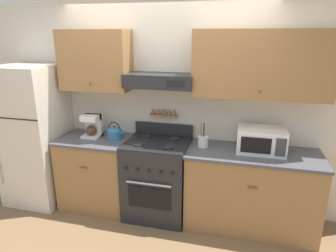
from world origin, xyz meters
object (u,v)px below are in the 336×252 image
(coffee_maker, at_px, (93,126))
(refrigerator, at_px, (35,135))
(stove_range, at_px, (157,178))
(utensil_crock, at_px, (203,141))
(microwave, at_px, (261,140))
(tea_kettle, at_px, (115,133))

(coffee_maker, bearing_deg, refrigerator, -172.12)
(coffee_maker, bearing_deg, stove_range, -5.19)
(stove_range, height_order, utensil_crock, utensil_crock)
(microwave, bearing_deg, stove_range, -176.38)
(coffee_maker, bearing_deg, microwave, -0.14)
(stove_range, xyz_separation_m, coffee_maker, (-0.87, 0.08, 0.58))
(coffee_maker, bearing_deg, utensil_crock, -0.93)
(stove_range, distance_m, coffee_maker, 1.04)
(refrigerator, bearing_deg, microwave, 2.10)
(stove_range, relative_size, refrigerator, 0.61)
(stove_range, xyz_separation_m, tea_kettle, (-0.56, 0.06, 0.52))
(coffee_maker, distance_m, microwave, 2.03)
(stove_range, xyz_separation_m, microwave, (1.17, 0.07, 0.57))
(refrigerator, bearing_deg, utensil_crock, 2.25)
(tea_kettle, distance_m, microwave, 1.72)
(refrigerator, height_order, coffee_maker, refrigerator)
(refrigerator, relative_size, microwave, 3.51)
(tea_kettle, bearing_deg, utensil_crock, 0.00)
(tea_kettle, bearing_deg, stove_range, -5.71)
(stove_range, height_order, tea_kettle, tea_kettle)
(utensil_crock, bearing_deg, stove_range, -174.00)
(microwave, height_order, utensil_crock, utensil_crock)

